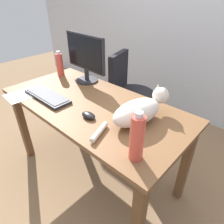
{
  "coord_description": "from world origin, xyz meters",
  "views": [
    {
      "loc": [
        1.0,
        -0.85,
        1.49
      ],
      "look_at": [
        0.27,
        -0.06,
        0.82
      ],
      "focal_mm": 31.89,
      "sensor_mm": 36.0,
      "label": 1
    }
  ],
  "objects_px": {
    "keyboard": "(47,96)",
    "cat": "(140,110)",
    "water_bottle": "(137,138)",
    "spray_bottle": "(60,65)",
    "office_chair": "(129,102)",
    "computer_mouse": "(88,115)",
    "monitor": "(85,57)"
  },
  "relations": [
    {
      "from": "water_bottle",
      "to": "spray_bottle",
      "type": "bearing_deg",
      "value": 161.69
    },
    {
      "from": "water_bottle",
      "to": "spray_bottle",
      "type": "relative_size",
      "value": 1.16
    },
    {
      "from": "keyboard",
      "to": "cat",
      "type": "distance_m",
      "value": 0.75
    },
    {
      "from": "office_chair",
      "to": "monitor",
      "type": "xyz_separation_m",
      "value": [
        -0.15,
        -0.46,
        0.58
      ]
    },
    {
      "from": "monitor",
      "to": "computer_mouse",
      "type": "relative_size",
      "value": 4.37
    },
    {
      "from": "water_bottle",
      "to": "cat",
      "type": "bearing_deg",
      "value": 123.38
    },
    {
      "from": "office_chair",
      "to": "computer_mouse",
      "type": "distance_m",
      "value": 0.99
    },
    {
      "from": "office_chair",
      "to": "monitor",
      "type": "bearing_deg",
      "value": -107.71
    },
    {
      "from": "office_chair",
      "to": "spray_bottle",
      "type": "xyz_separation_m",
      "value": [
        -0.44,
        -0.54,
        0.46
      ]
    },
    {
      "from": "keyboard",
      "to": "cat",
      "type": "xyz_separation_m",
      "value": [
        0.72,
        0.23,
        0.07
      ]
    },
    {
      "from": "office_chair",
      "to": "keyboard",
      "type": "distance_m",
      "value": 0.97
    },
    {
      "from": "keyboard",
      "to": "cat",
      "type": "relative_size",
      "value": 0.73
    },
    {
      "from": "keyboard",
      "to": "computer_mouse",
      "type": "bearing_deg",
      "value": 4.05
    },
    {
      "from": "office_chair",
      "to": "computer_mouse",
      "type": "xyz_separation_m",
      "value": [
        0.33,
        -0.86,
        0.37
      ]
    },
    {
      "from": "spray_bottle",
      "to": "computer_mouse",
      "type": "bearing_deg",
      "value": -22.62
    },
    {
      "from": "cat",
      "to": "water_bottle",
      "type": "xyz_separation_m",
      "value": [
        0.18,
        -0.28,
        0.05
      ]
    },
    {
      "from": "office_chair",
      "to": "computer_mouse",
      "type": "bearing_deg",
      "value": -69.26
    },
    {
      "from": "monitor",
      "to": "water_bottle",
      "type": "xyz_separation_m",
      "value": [
        0.92,
        -0.48,
        -0.1
      ]
    },
    {
      "from": "computer_mouse",
      "to": "water_bottle",
      "type": "height_order",
      "value": "water_bottle"
    },
    {
      "from": "spray_bottle",
      "to": "cat",
      "type": "bearing_deg",
      "value": -6.79
    },
    {
      "from": "office_chair",
      "to": "computer_mouse",
      "type": "relative_size",
      "value": 8.5
    },
    {
      "from": "office_chair",
      "to": "cat",
      "type": "bearing_deg",
      "value": -48.31
    },
    {
      "from": "monitor",
      "to": "computer_mouse",
      "type": "height_order",
      "value": "monitor"
    },
    {
      "from": "computer_mouse",
      "to": "spray_bottle",
      "type": "bearing_deg",
      "value": 157.38
    },
    {
      "from": "keyboard",
      "to": "cat",
      "type": "bearing_deg",
      "value": 17.7
    },
    {
      "from": "computer_mouse",
      "to": "keyboard",
      "type": "bearing_deg",
      "value": -175.95
    },
    {
      "from": "computer_mouse",
      "to": "spray_bottle",
      "type": "distance_m",
      "value": 0.84
    },
    {
      "from": "office_chair",
      "to": "keyboard",
      "type": "xyz_separation_m",
      "value": [
        -0.12,
        -0.89,
        0.36
      ]
    },
    {
      "from": "monitor",
      "to": "spray_bottle",
      "type": "height_order",
      "value": "monitor"
    },
    {
      "from": "computer_mouse",
      "to": "water_bottle",
      "type": "bearing_deg",
      "value": -10.45
    },
    {
      "from": "office_chair",
      "to": "water_bottle",
      "type": "distance_m",
      "value": 1.31
    },
    {
      "from": "keyboard",
      "to": "office_chair",
      "type": "bearing_deg",
      "value": 82.04
    }
  ]
}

